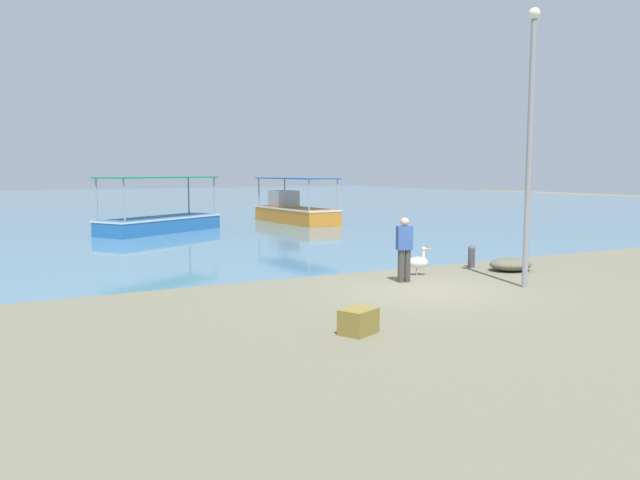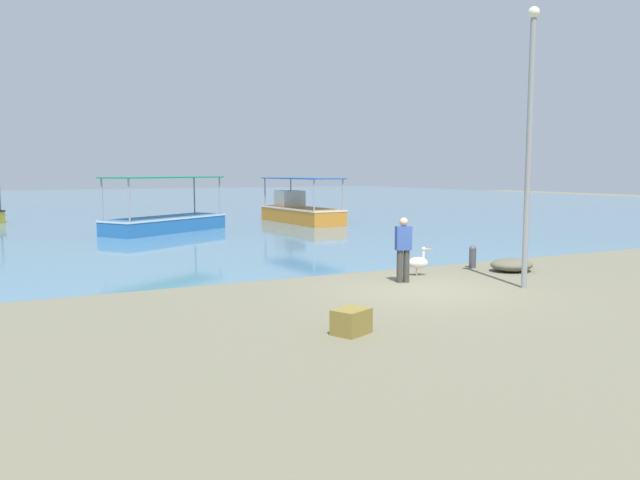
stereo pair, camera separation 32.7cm
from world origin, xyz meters
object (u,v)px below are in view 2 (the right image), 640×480
object	(u,v)px
fishing_boat_far_right	(166,221)
lamp_post	(529,135)
fishing_boat_outer	(300,211)
cargo_crate	(351,321)
fisherman_standing	(403,248)
mooring_bollard	(473,256)
net_pile	(512,265)
pelican	(418,262)

from	to	relation	value
fishing_boat_far_right	lamp_post	size ratio (longest dim) A/B	0.97
fishing_boat_far_right	fishing_boat_outer	distance (m)	8.36
fishing_boat_outer	lamp_post	xyz separation A→B (m)	(-3.58, -20.56, 3.09)
fishing_boat_outer	cargo_crate	xyz separation A→B (m)	(-9.59, -22.42, -0.43)
fishing_boat_outer	fisherman_standing	distance (m)	19.45
mooring_bollard	net_pile	world-z (taller)	mooring_bollard
fishing_boat_outer	fishing_boat_far_right	bearing A→B (deg)	-165.35
lamp_post	cargo_crate	bearing A→B (deg)	-162.78
fisherman_standing	cargo_crate	size ratio (longest dim) A/B	2.60
net_pile	lamp_post	bearing A→B (deg)	-127.66
pelican	mooring_bollard	world-z (taller)	pelican
lamp_post	mooring_bollard	world-z (taller)	lamp_post
fisherman_standing	cargo_crate	bearing A→B (deg)	-134.35
fishing_boat_far_right	net_pile	world-z (taller)	fishing_boat_far_right
mooring_bollard	fisherman_standing	world-z (taller)	fisherman_standing
lamp_post	net_pile	world-z (taller)	lamp_post
mooring_bollard	net_pile	distance (m)	1.18
fishing_boat_outer	lamp_post	distance (m)	21.09
pelican	fisherman_standing	size ratio (longest dim) A/B	0.47
fishing_boat_far_right	mooring_bollard	distance (m)	16.32
fishing_boat_far_right	pelican	distance (m)	16.08
fishing_boat_far_right	mooring_bollard	size ratio (longest dim) A/B	9.69
mooring_bollard	net_pile	xyz separation A→B (m)	(0.57, -1.02, -0.17)
cargo_crate	fishing_boat_outer	bearing A→B (deg)	66.84
fishing_boat_far_right	fishing_boat_outer	bearing A→B (deg)	14.65
net_pile	cargo_crate	bearing A→B (deg)	-152.65
fishing_boat_outer	fisherman_standing	xyz separation A→B (m)	(-5.82, -18.56, 0.25)
fisherman_standing	lamp_post	bearing A→B (deg)	-41.78
mooring_bollard	cargo_crate	size ratio (longest dim) A/B	1.04
pelican	cargo_crate	xyz separation A→B (m)	(-4.75, -4.56, -0.15)
fishing_boat_outer	lamp_post	bearing A→B (deg)	-99.88
fishing_boat_outer	pelican	bearing A→B (deg)	-105.16
fisherman_standing	net_pile	distance (m)	3.91
pelican	net_pile	size ratio (longest dim) A/B	0.63
fishing_boat_far_right	net_pile	distance (m)	17.47
pelican	lamp_post	size ratio (longest dim) A/B	0.12
fishing_boat_far_right	lamp_post	xyz separation A→B (m)	(4.51, -18.44, 3.21)
mooring_bollard	cargo_crate	world-z (taller)	mooring_bollard
pelican	net_pile	world-z (taller)	pelican
pelican	fisherman_standing	world-z (taller)	fisherman_standing
fishing_boat_outer	mooring_bollard	world-z (taller)	fishing_boat_outer
fishing_boat_far_right	fishing_boat_outer	world-z (taller)	fishing_boat_far_right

